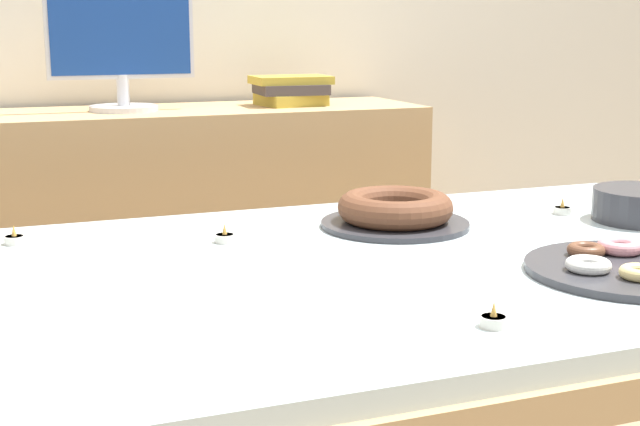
# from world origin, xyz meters

# --- Properties ---
(dining_table) EXTENTS (1.88, 1.07, 0.74)m
(dining_table) POSITION_xyz_m (0.00, 0.00, 0.66)
(dining_table) COLOR silver
(dining_table) RESTS_ON ground
(sideboard) EXTENTS (1.40, 0.44, 0.90)m
(sideboard) POSITION_xyz_m (0.00, 1.26, 0.45)
(sideboard) COLOR tan
(sideboard) RESTS_ON ground
(computer_monitor) EXTENTS (0.42, 0.20, 0.38)m
(computer_monitor) POSITION_xyz_m (-0.21, 1.25, 1.09)
(computer_monitor) COLOR silver
(computer_monitor) RESTS_ON sideboard
(book_stack) EXTENTS (0.24, 0.19, 0.09)m
(book_stack) POSITION_xyz_m (0.32, 1.26, 0.95)
(book_stack) COLOR #B29933
(book_stack) RESTS_ON sideboard
(cake_golden_bundt) EXTENTS (0.31, 0.31, 0.07)m
(cake_golden_bundt) POSITION_xyz_m (0.19, 0.24, 0.77)
(cake_golden_bundt) COLOR #333338
(cake_golden_bundt) RESTS_ON dining_table
(pastry_platter) EXTENTS (0.36, 0.36, 0.04)m
(pastry_platter) POSITION_xyz_m (0.41, -0.23, 0.75)
(pastry_platter) COLOR #333338
(pastry_platter) RESTS_ON dining_table
(tealight_centre) EXTENTS (0.04, 0.04, 0.04)m
(tealight_centre) POSITION_xyz_m (0.04, -0.38, 0.75)
(tealight_centre) COLOR silver
(tealight_centre) RESTS_ON dining_table
(tealight_near_front) EXTENTS (0.04, 0.04, 0.04)m
(tealight_near_front) POSITION_xyz_m (0.59, 0.22, 0.75)
(tealight_near_front) COLOR silver
(tealight_near_front) RESTS_ON dining_table
(tealight_left_edge) EXTENTS (0.04, 0.04, 0.04)m
(tealight_left_edge) POSITION_xyz_m (-0.56, 0.37, 0.75)
(tealight_left_edge) COLOR silver
(tealight_left_edge) RESTS_ON dining_table
(tealight_near_cakes) EXTENTS (0.04, 0.04, 0.04)m
(tealight_near_cakes) POSITION_xyz_m (-0.18, 0.24, 0.75)
(tealight_near_cakes) COLOR silver
(tealight_near_cakes) RESTS_ON dining_table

